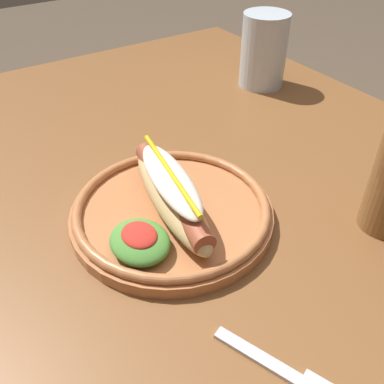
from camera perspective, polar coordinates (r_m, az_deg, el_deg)
The scene contains 4 objects.
dining_table at distance 0.67m, azimuth 3.97°, elevation -7.07°, with size 1.15×0.80×0.74m.
hot_dog_plate at distance 0.52m, azimuth -2.94°, elevation -2.06°, with size 0.25×0.25×0.08m.
fork at distance 0.42m, azimuth 12.31°, elevation -22.45°, with size 0.12×0.06×0.00m.
water_cup at distance 0.87m, azimuth 9.51°, elevation 18.09°, with size 0.09×0.09×0.14m, color silver.
Camera 1 is at (0.37, -0.29, 1.10)m, focal length 40.09 mm.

